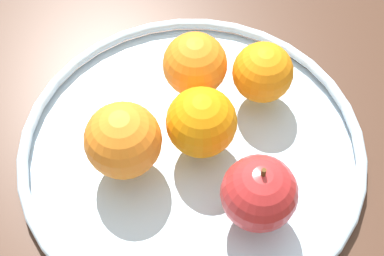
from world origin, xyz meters
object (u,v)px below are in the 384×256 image
(orange_center, at_px, (201,122))
(fruit_bowl, at_px, (192,148))
(apple, at_px, (259,193))
(orange_back_left, at_px, (123,142))
(orange_front_left, at_px, (195,64))
(orange_front_right, at_px, (263,72))

(orange_center, bearing_deg, fruit_bowl, 95.16)
(apple, relative_size, orange_center, 1.12)
(fruit_bowl, xyz_separation_m, apple, (-0.09, -0.04, 0.05))
(fruit_bowl, distance_m, orange_center, 0.05)
(fruit_bowl, relative_size, orange_back_left, 4.77)
(orange_front_left, bearing_deg, orange_center, 167.97)
(orange_center, xyz_separation_m, orange_front_left, (0.07, -0.02, -0.00))
(orange_back_left, relative_size, orange_front_left, 1.10)
(apple, distance_m, orange_back_left, 0.14)
(orange_back_left, xyz_separation_m, orange_front_left, (0.08, -0.10, -0.00))
(apple, height_order, orange_back_left, apple)
(fruit_bowl, height_order, orange_front_right, orange_front_right)
(orange_back_left, distance_m, orange_front_right, 0.17)
(fruit_bowl, bearing_deg, orange_center, -84.84)
(orange_front_right, bearing_deg, orange_front_left, 66.23)
(apple, xyz_separation_m, orange_center, (0.09, 0.03, -0.00))
(fruit_bowl, height_order, apple, apple)
(fruit_bowl, relative_size, orange_front_right, 5.58)
(fruit_bowl, bearing_deg, orange_back_left, 91.56)
(fruit_bowl, distance_m, orange_front_right, 0.11)
(apple, relative_size, orange_back_left, 1.05)
(orange_center, relative_size, orange_front_left, 1.03)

